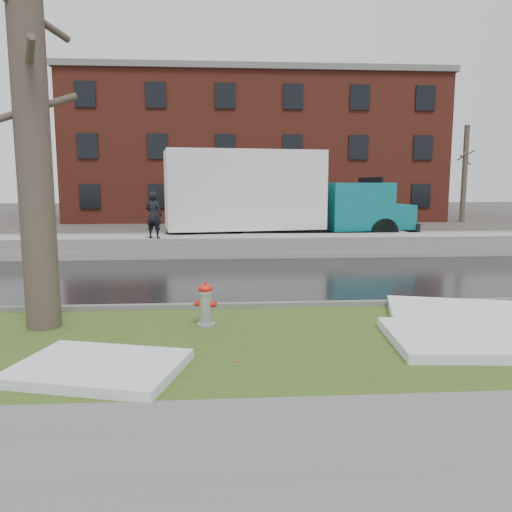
{
  "coord_description": "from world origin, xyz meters",
  "views": [
    {
      "loc": [
        -0.51,
        -9.21,
        2.62
      ],
      "look_at": [
        0.26,
        1.9,
        1.0
      ],
      "focal_mm": 35.0,
      "sensor_mm": 36.0,
      "label": 1
    }
  ],
  "objects": [
    {
      "name": "ground",
      "position": [
        0.0,
        0.0,
        0.0
      ],
      "size": [
        120.0,
        120.0,
        0.0
      ],
      "primitive_type": "plane",
      "color": "#47423D",
      "rests_on": "ground"
    },
    {
      "name": "snow_patch_side",
      "position": [
        4.18,
        -0.1,
        0.13
      ],
      "size": [
        3.18,
        2.48,
        0.18
      ],
      "primitive_type": "cube",
      "rotation": [
        0.0,
        0.0,
        -0.27
      ],
      "color": "silver",
      "rests_on": "verge"
    },
    {
      "name": "brick_building",
      "position": [
        2.0,
        30.0,
        5.0
      ],
      "size": [
        26.0,
        12.0,
        10.0
      ],
      "primitive_type": "cube",
      "color": "maroon",
      "rests_on": "ground"
    },
    {
      "name": "fire_hydrant",
      "position": [
        -0.81,
        -0.35,
        0.48
      ],
      "size": [
        0.41,
        0.38,
        0.82
      ],
      "rotation": [
        0.0,
        0.0,
        -0.31
      ],
      "color": "#9EA0A6",
      "rests_on": "verge"
    },
    {
      "name": "verge",
      "position": [
        0.0,
        -1.25,
        0.02
      ],
      "size": [
        60.0,
        4.5,
        0.04
      ],
      "primitive_type": "cube",
      "color": "#2A4717",
      "rests_on": "ground"
    },
    {
      "name": "tree",
      "position": [
        -3.74,
        -0.17,
        3.8
      ],
      "size": [
        1.5,
        1.73,
        7.46
      ],
      "rotation": [
        0.0,
        0.0,
        -0.01
      ],
      "color": "brown",
      "rests_on": "verge"
    },
    {
      "name": "bg_tree_left",
      "position": [
        -12.0,
        22.0,
        3.33
      ],
      "size": [
        1.4,
        1.62,
        6.5
      ],
      "color": "brown",
      "rests_on": "ground"
    },
    {
      "name": "worker",
      "position": [
        -2.83,
        8.1,
        1.55
      ],
      "size": [
        0.67,
        0.53,
        1.6
      ],
      "primitive_type": "imported",
      "rotation": [
        0.0,
        0.0,
        2.85
      ],
      "color": "black",
      "rests_on": "snowbank"
    },
    {
      "name": "sidewalk",
      "position": [
        0.0,
        -5.0,
        0.03
      ],
      "size": [
        60.0,
        3.0,
        0.05
      ],
      "primitive_type": "cube",
      "color": "slate",
      "rests_on": "ground"
    },
    {
      "name": "box_truck",
      "position": [
        1.6,
        11.04,
        2.07
      ],
      "size": [
        11.85,
        4.11,
        3.91
      ],
      "rotation": [
        0.0,
        0.0,
        0.15
      ],
      "color": "black",
      "rests_on": "ground"
    },
    {
      "name": "snow_patch_near",
      "position": [
        3.53,
        -1.64,
        0.12
      ],
      "size": [
        2.76,
        2.21,
        0.16
      ],
      "primitive_type": "cube",
      "rotation": [
        0.0,
        0.0,
        -0.09
      ],
      "color": "silver",
      "rests_on": "verge"
    },
    {
      "name": "snow_patch_far",
      "position": [
        -2.21,
        -2.5,
        0.11
      ],
      "size": [
        2.54,
        2.12,
        0.14
      ],
      "primitive_type": "cube",
      "rotation": [
        0.0,
        0.0,
        -0.26
      ],
      "color": "silver",
      "rests_on": "verge"
    },
    {
      "name": "bg_tree_center",
      "position": [
        -6.0,
        26.0,
        3.33
      ],
      "size": [
        1.4,
        1.62,
        6.5
      ],
      "color": "brown",
      "rests_on": "ground"
    },
    {
      "name": "snowbank",
      "position": [
        0.0,
        8.7,
        0.38
      ],
      "size": [
        60.0,
        1.6,
        0.75
      ],
      "primitive_type": "cube",
      "color": "#A29C94",
      "rests_on": "ground"
    },
    {
      "name": "curb",
      "position": [
        0.0,
        1.0,
        0.07
      ],
      "size": [
        60.0,
        0.15,
        0.14
      ],
      "primitive_type": "cube",
      "color": "slate",
      "rests_on": "ground"
    },
    {
      "name": "road",
      "position": [
        0.0,
        4.5,
        0.01
      ],
      "size": [
        60.0,
        7.0,
        0.03
      ],
      "primitive_type": "cube",
      "color": "black",
      "rests_on": "ground"
    },
    {
      "name": "bg_tree_right",
      "position": [
        16.0,
        24.0,
        3.33
      ],
      "size": [
        1.4,
        1.62,
        6.5
      ],
      "color": "brown",
      "rests_on": "ground"
    },
    {
      "name": "parking_lot",
      "position": [
        0.0,
        13.0,
        0.01
      ],
      "size": [
        60.0,
        9.0,
        0.03
      ],
      "primitive_type": "cube",
      "color": "slate",
      "rests_on": "ground"
    }
  ]
}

